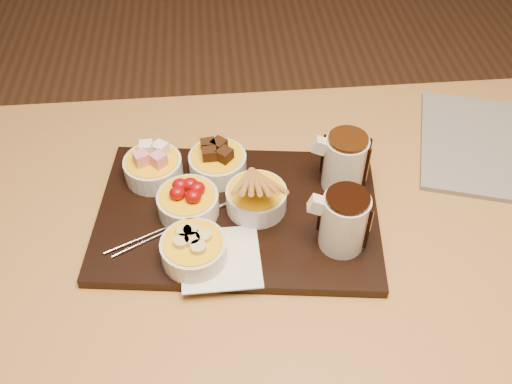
{
  "coord_description": "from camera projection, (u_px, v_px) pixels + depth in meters",
  "views": [
    {
      "loc": [
        -0.13,
        -0.57,
        1.47
      ],
      "look_at": [
        -0.07,
        0.05,
        0.81
      ],
      "focal_mm": 40.0,
      "sensor_mm": 36.0,
      "label": 1
    }
  ],
  "objects": [
    {
      "name": "dining_table",
      "position": [
        299.0,
        275.0,
        0.99
      ],
      "size": [
        1.2,
        0.8,
        0.75
      ],
      "color": "#B08141",
      "rests_on": "ground"
    },
    {
      "name": "serving_board",
      "position": [
        238.0,
        214.0,
        0.95
      ],
      "size": [
        0.49,
        0.36,
        0.02
      ],
      "primitive_type": "cube",
      "rotation": [
        0.0,
        0.0,
        -0.13
      ],
      "color": "black",
      "rests_on": "dining_table"
    },
    {
      "name": "napkin",
      "position": [
        221.0,
        258.0,
        0.87
      ],
      "size": [
        0.12,
        0.12,
        0.0
      ],
      "primitive_type": "cube",
      "rotation": [
        0.0,
        0.0,
        0.01
      ],
      "color": "white",
      "rests_on": "serving_board"
    },
    {
      "name": "bowl_marshmallows",
      "position": [
        153.0,
        169.0,
        0.98
      ],
      "size": [
        0.1,
        0.1,
        0.04
      ],
      "primitive_type": "cylinder",
      "color": "silver",
      "rests_on": "serving_board"
    },
    {
      "name": "bowl_cake",
      "position": [
        218.0,
        164.0,
        0.99
      ],
      "size": [
        0.1,
        0.1,
        0.04
      ],
      "primitive_type": "cylinder",
      "color": "silver",
      "rests_on": "serving_board"
    },
    {
      "name": "bowl_strawberries",
      "position": [
        188.0,
        204.0,
        0.92
      ],
      "size": [
        0.1,
        0.1,
        0.04
      ],
      "primitive_type": "cylinder",
      "color": "silver",
      "rests_on": "serving_board"
    },
    {
      "name": "bowl_biscotti",
      "position": [
        256.0,
        199.0,
        0.93
      ],
      "size": [
        0.1,
        0.1,
        0.04
      ],
      "primitive_type": "cylinder",
      "color": "silver",
      "rests_on": "serving_board"
    },
    {
      "name": "bowl_bananas",
      "position": [
        194.0,
        251.0,
        0.86
      ],
      "size": [
        0.1,
        0.1,
        0.04
      ],
      "primitive_type": "cylinder",
      "color": "silver",
      "rests_on": "serving_board"
    },
    {
      "name": "pitcher_dark_chocolate",
      "position": [
        344.0,
        222.0,
        0.86
      ],
      "size": [
        0.08,
        0.08,
        0.1
      ],
      "primitive_type": "cylinder",
      "rotation": [
        0.0,
        0.0,
        -0.13
      ],
      "color": "silver",
      "rests_on": "serving_board"
    },
    {
      "name": "pitcher_milk_chocolate",
      "position": [
        345.0,
        163.0,
        0.95
      ],
      "size": [
        0.08,
        0.08,
        0.1
      ],
      "primitive_type": "cylinder",
      "rotation": [
        0.0,
        0.0,
        -0.13
      ],
      "color": "silver",
      "rests_on": "serving_board"
    },
    {
      "name": "fondue_skewers",
      "position": [
        181.0,
        222.0,
        0.92
      ],
      "size": [
        0.14,
        0.25,
        0.01
      ],
      "primitive_type": null,
      "rotation": [
        0.0,
        0.0,
        -1.14
      ],
      "color": "silver",
      "rests_on": "serving_board"
    }
  ]
}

